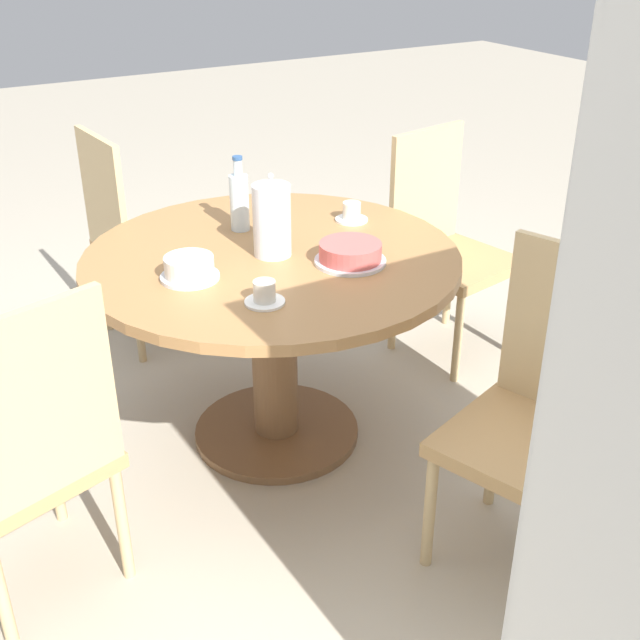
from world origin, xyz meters
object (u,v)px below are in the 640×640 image
(chair_c, at_px, (445,242))
(cake_main, at_px, (350,254))
(chair_b, at_px, (541,413))
(cake_second, at_px, (189,268))
(coffee_pot, at_px, (271,218))
(cup_a, at_px, (352,213))
(cup_b, at_px, (264,294))
(water_bottle, at_px, (239,200))
(chair_d, at_px, (138,237))
(chair_a, at_px, (25,452))

(chair_c, height_order, cake_main, chair_c)
(chair_b, height_order, cake_second, chair_b)
(coffee_pot, distance_m, cup_a, 0.43)
(chair_c, height_order, cake_second, chair_c)
(cup_a, xyz_separation_m, cup_b, (0.58, 0.44, 0.00))
(coffee_pot, bearing_deg, water_bottle, -92.12)
(chair_d, bearing_deg, water_bottle, -172.26)
(coffee_pot, height_order, cake_second, coffee_pot)
(chair_a, bearing_deg, coffee_pot, -176.40)
(chair_d, relative_size, coffee_pot, 3.42)
(chair_c, height_order, cup_a, chair_c)
(cup_b, bearing_deg, cake_main, -161.71)
(cup_b, bearing_deg, cake_second, -65.75)
(chair_c, bearing_deg, cake_second, -177.11)
(cake_main, distance_m, cup_a, 0.38)
(cake_main, height_order, cup_b, cup_b)
(chair_a, xyz_separation_m, coffee_pot, (-0.90, -0.34, 0.36))
(chair_b, distance_m, cake_main, 0.77)
(chair_d, bearing_deg, cup_b, 173.56)
(chair_c, distance_m, cake_main, 0.91)
(chair_d, xyz_separation_m, water_bottle, (-0.16, 0.70, 0.34))
(chair_d, distance_m, cake_second, 1.05)
(cake_main, bearing_deg, cake_second, -16.62)
(chair_c, xyz_separation_m, cup_a, (0.54, 0.12, 0.26))
(chair_b, distance_m, chair_d, 1.91)
(chair_a, xyz_separation_m, cake_second, (-0.59, -0.30, 0.27))
(water_bottle, relative_size, cake_second, 1.45)
(chair_d, bearing_deg, cake_second, 166.36)
(water_bottle, distance_m, cup_b, 0.60)
(chair_a, bearing_deg, chair_c, -179.17)
(chair_d, distance_m, water_bottle, 0.80)
(chair_b, xyz_separation_m, cake_second, (0.68, -0.84, 0.27))
(water_bottle, xyz_separation_m, cup_a, (-0.38, 0.12, -0.08))
(cake_main, bearing_deg, water_bottle, -68.77)
(chair_d, relative_size, cup_b, 7.96)
(water_bottle, bearing_deg, cup_a, 162.23)
(chair_b, xyz_separation_m, coffee_pot, (0.37, -0.88, 0.36))
(chair_b, bearing_deg, cup_b, -154.31)
(chair_a, height_order, chair_d, same)
(chair_c, bearing_deg, cake_main, -160.22)
(water_bottle, bearing_deg, coffee_pot, 87.88)
(water_bottle, bearing_deg, chair_b, 107.74)
(chair_b, height_order, cup_b, chair_b)
(chair_d, distance_m, coffee_pot, 1.04)
(chair_c, distance_m, coffee_pot, 1.03)
(chair_a, height_order, cup_b, chair_a)
(coffee_pot, distance_m, cup_b, 0.37)
(coffee_pot, bearing_deg, cake_main, 134.42)
(chair_c, bearing_deg, water_bottle, 169.18)
(chair_c, xyz_separation_m, water_bottle, (0.92, -0.01, 0.34))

